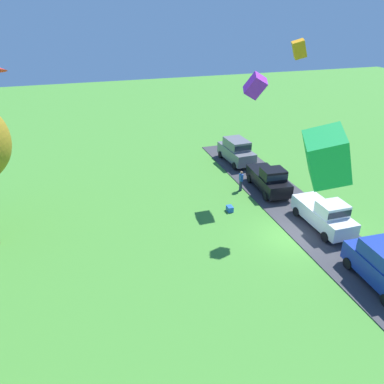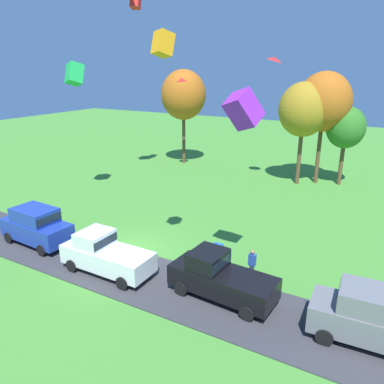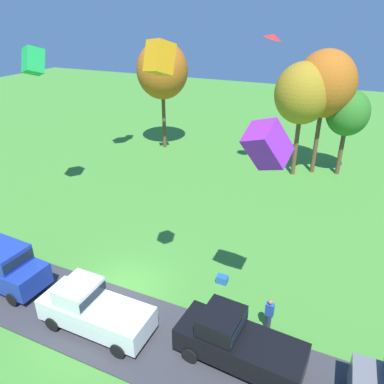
# 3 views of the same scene
# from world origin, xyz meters

# --- Properties ---
(ground_plane) EXTENTS (120.00, 120.00, 0.00)m
(ground_plane) POSITION_xyz_m (0.00, 0.00, 0.00)
(ground_plane) COLOR #478E33
(pavement_strip) EXTENTS (36.00, 4.40, 0.06)m
(pavement_strip) POSITION_xyz_m (0.00, -2.29, 0.03)
(pavement_strip) COLOR #38383D
(pavement_strip) RESTS_ON ground
(car_suv_near_entrance) EXTENTS (4.68, 2.22, 2.28)m
(car_suv_near_entrance) POSITION_xyz_m (-5.51, -2.28, 1.30)
(car_suv_near_entrance) COLOR #1E389E
(car_suv_near_entrance) RESTS_ON ground
(car_pickup_by_flagpole) EXTENTS (5.00, 2.05, 2.14)m
(car_pickup_by_flagpole) POSITION_xyz_m (0.32, -2.75, 1.11)
(car_pickup_by_flagpole) COLOR white
(car_pickup_by_flagpole) RESTS_ON ground
(car_pickup_mid_row) EXTENTS (5.11, 2.31, 2.14)m
(car_pickup_mid_row) POSITION_xyz_m (6.50, -1.86, 1.11)
(car_pickup_mid_row) COLOR black
(car_pickup_mid_row) RESTS_ON ground
(car_suv_far_end) EXTENTS (4.69, 2.24, 2.28)m
(car_suv_far_end) POSITION_xyz_m (13.00, -1.81, 1.30)
(car_suv_far_end) COLOR slate
(car_suv_far_end) RESTS_ON ground
(person_watching_sky) EXTENTS (0.36, 0.24, 1.71)m
(person_watching_sky) POSITION_xyz_m (7.33, 0.24, 0.88)
(person_watching_sky) COLOR #2D334C
(person_watching_sky) RESTS_ON ground
(tree_far_left) EXTENTS (4.81, 4.81, 10.16)m
(tree_far_left) POSITION_xyz_m (-8.28, 19.84, 7.49)
(tree_far_left) COLOR brown
(tree_far_left) RESTS_ON ground
(tree_far_right) EXTENTS (4.35, 4.35, 9.19)m
(tree_far_right) POSITION_xyz_m (4.97, 18.22, 6.77)
(tree_far_right) COLOR brown
(tree_far_right) RESTS_ON ground
(tree_center_back) EXTENTS (4.76, 4.76, 10.04)m
(tree_center_back) POSITION_xyz_m (6.40, 19.39, 7.40)
(tree_center_back) COLOR brown
(tree_center_back) RESTS_ON ground
(tree_lone_near) EXTENTS (3.37, 3.37, 7.12)m
(tree_lone_near) POSITION_xyz_m (8.42, 19.86, 5.23)
(tree_lone_near) COLOR brown
(tree_lone_near) RESTS_ON ground
(cooler_box) EXTENTS (0.56, 0.40, 0.40)m
(cooler_box) POSITION_xyz_m (4.41, 2.41, 0.20)
(cooler_box) COLOR blue
(cooler_box) RESTS_ON ground
(kite_box_high_right) EXTENTS (1.57, 1.83, 1.94)m
(kite_box_high_right) POSITION_xyz_m (-9.47, 5.72, 9.83)
(kite_box_high_right) COLOR green
(kite_delta_high_left) EXTENTS (1.32, 1.29, 0.62)m
(kite_delta_high_left) POSITION_xyz_m (2.82, 15.80, 10.97)
(kite_delta_high_left) COLOR red
(kite_box_trailing_tail) EXTENTS (1.66, 1.80, 1.99)m
(kite_box_trailing_tail) POSITION_xyz_m (6.64, -0.06, 8.54)
(kite_box_trailing_tail) COLOR purple
(kite_diamond_topmost) EXTENTS (1.10, 1.13, 0.46)m
(kite_diamond_topmost) POSITION_xyz_m (-6.16, 15.89, 9.20)
(kite_diamond_topmost) COLOR red
(kite_box_near_flag) EXTENTS (1.05, 1.24, 1.25)m
(kite_box_near_flag) POSITION_xyz_m (-8.77, 12.75, 15.63)
(kite_box_near_flag) COLOR red
(kite_box_mid_center) EXTENTS (0.93, 1.19, 1.23)m
(kite_box_mid_center) POSITION_xyz_m (3.11, -1.00, 11.28)
(kite_box_mid_center) COLOR orange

